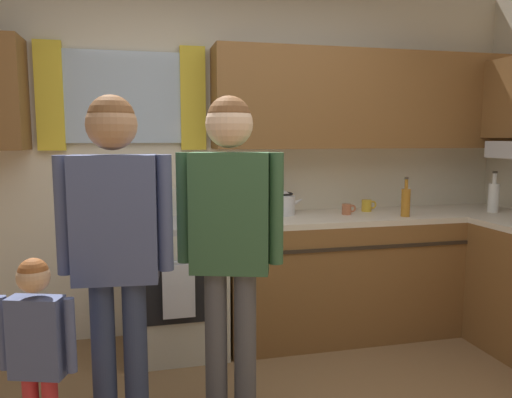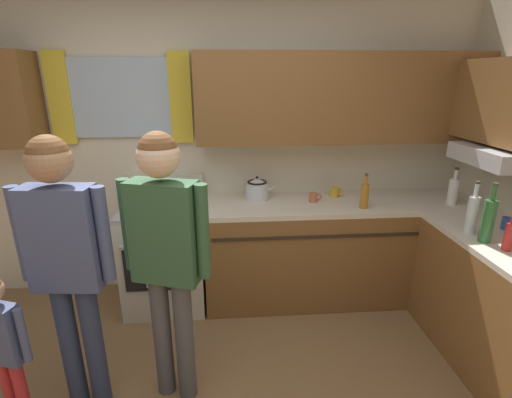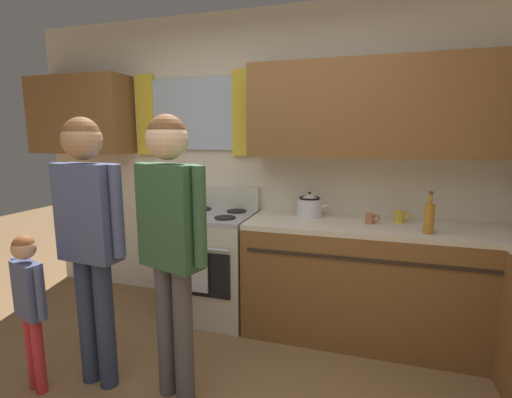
{
  "view_description": "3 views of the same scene",
  "coord_description": "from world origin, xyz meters",
  "views": [
    {
      "loc": [
        -0.61,
        -1.78,
        1.47
      ],
      "look_at": [
        0.02,
        0.82,
        1.13
      ],
      "focal_mm": 34.43,
      "sensor_mm": 36.0,
      "label": 1
    },
    {
      "loc": [
        0.17,
        -1.4,
        1.93
      ],
      "look_at": [
        0.36,
        1.04,
        1.11
      ],
      "focal_mm": 26.14,
      "sensor_mm": 36.0,
      "label": 2
    },
    {
      "loc": [
        0.84,
        -1.24,
        1.54
      ],
      "look_at": [
        0.16,
        1.02,
        1.14
      ],
      "focal_mm": 25.6,
      "sensor_mm": 36.0,
      "label": 3
    }
  ],
  "objects": [
    {
      "name": "back_wall_unit",
      "position": [
        0.09,
        1.82,
        1.48
      ],
      "size": [
        4.6,
        0.42,
        2.6
      ],
      "color": "beige",
      "rests_on": "ground"
    },
    {
      "name": "kitchen_counter_run",
      "position": [
        1.42,
        1.23,
        0.45
      ],
      "size": [
        2.33,
        1.82,
        0.9
      ],
      "color": "brown",
      "rests_on": "ground"
    },
    {
      "name": "stove_oven",
      "position": [
        -0.38,
        1.54,
        0.47
      ],
      "size": [
        0.66,
        0.67,
        1.1
      ],
      "color": "beige",
      "rests_on": "ground"
    },
    {
      "name": "bottle_oil_amber",
      "position": [
        1.26,
        1.36,
        1.01
      ],
      "size": [
        0.06,
        0.06,
        0.29
      ],
      "color": "#B27223",
      "rests_on": "kitchen_counter_run"
    },
    {
      "name": "cup_terracotta",
      "position": [
        0.89,
        1.55,
        0.94
      ],
      "size": [
        0.11,
        0.07,
        0.08
      ],
      "color": "#B76642",
      "rests_on": "kitchen_counter_run"
    },
    {
      "name": "mug_mustard_yellow",
      "position": [
        1.1,
        1.66,
        0.95
      ],
      "size": [
        0.12,
        0.08,
        0.09
      ],
      "color": "gold",
      "rests_on": "kitchen_counter_run"
    },
    {
      "name": "stovetop_kettle",
      "position": [
        0.42,
        1.66,
        1.0
      ],
      "size": [
        0.27,
        0.2,
        0.21
      ],
      "color": "silver",
      "rests_on": "kitchen_counter_run"
    },
    {
      "name": "adult_holding_child",
      "position": [
        -0.71,
        0.48,
        1.04
      ],
      "size": [
        0.51,
        0.22,
        1.65
      ],
      "color": "#2D3856",
      "rests_on": "ground"
    },
    {
      "name": "adult_in_plaid",
      "position": [
        -0.18,
        0.51,
        1.05
      ],
      "size": [
        0.49,
        0.26,
        1.66
      ],
      "color": "#4C4C51",
      "rests_on": "ground"
    },
    {
      "name": "small_child",
      "position": [
        -1.03,
        0.31,
        0.62
      ],
      "size": [
        0.32,
        0.16,
        0.98
      ],
      "color": "red",
      "rests_on": "ground"
    }
  ]
}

